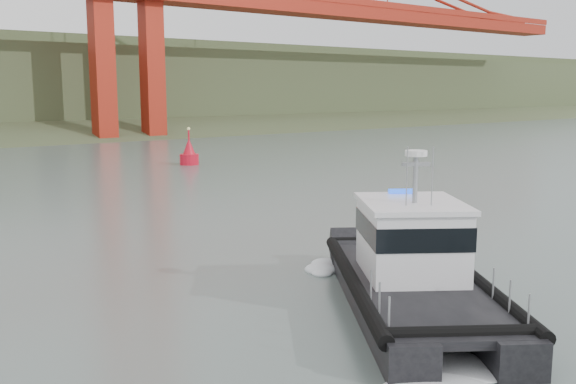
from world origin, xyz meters
The scene contains 3 objects.
ground centered at (0.00, 0.00, 0.00)m, with size 400.00×400.00×0.00m, color #566763.
patrol_boat centered at (-1.69, -3.85, 1.46)m, with size 10.31×12.42×5.83m.
nav_buoy centered at (13.09, 39.82, 1.07)m, with size 1.95×1.95×4.07m.
Camera 1 is at (-18.53, -18.71, 7.74)m, focal length 40.00 mm.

